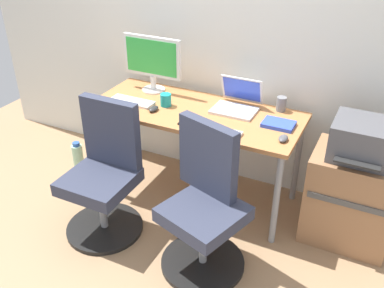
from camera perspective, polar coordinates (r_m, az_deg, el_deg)
ground_plane at (r=3.53m, az=0.36°, el=-6.34°), size 5.28×5.28×0.00m
back_wall at (r=3.30m, az=3.61°, el=16.12°), size 4.40×0.04×2.60m
desk at (r=3.18m, az=0.40°, el=3.30°), size 1.54×0.65×0.73m
office_chair_left at (r=3.03m, az=-11.37°, el=-4.09°), size 0.54×0.54×0.94m
office_chair_right at (r=2.70m, az=1.69°, el=-8.16°), size 0.55×0.55×0.94m
side_cabinet at (r=3.12m, az=20.02°, el=-6.63°), size 0.56×0.43×0.65m
printer at (r=2.89m, az=21.53°, el=0.48°), size 0.38×0.40×0.24m
water_bottle_on_floor at (r=3.79m, az=-14.65°, el=-1.95°), size 0.09×0.09×0.31m
desktop_monitor at (r=3.40m, az=-5.23°, el=10.89°), size 0.48×0.18×0.43m
open_laptop at (r=3.16m, az=5.95°, el=5.51°), size 0.31×0.29×0.22m
keyboard_by_monitor at (r=3.29m, az=-7.87°, el=5.54°), size 0.34×0.12×0.02m
keyboard_by_laptop at (r=2.85m, az=3.11°, el=1.69°), size 0.34×0.12×0.02m
mouse_by_monitor at (r=2.80m, az=11.86°, el=0.73°), size 0.06×0.10×0.03m
mouse_by_laptop at (r=3.14m, az=-5.05°, el=4.61°), size 0.06×0.10×0.03m
coffee_mug at (r=3.20m, az=-3.45°, el=5.78°), size 0.08×0.08×0.09m
pen_cup at (r=3.18m, az=11.60°, el=5.15°), size 0.07×0.07×0.10m
phone_near_laptop at (r=2.98m, az=-0.69°, el=3.06°), size 0.07×0.14×0.01m
notebook at (r=2.98m, az=11.26°, el=2.57°), size 0.21×0.15×0.03m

